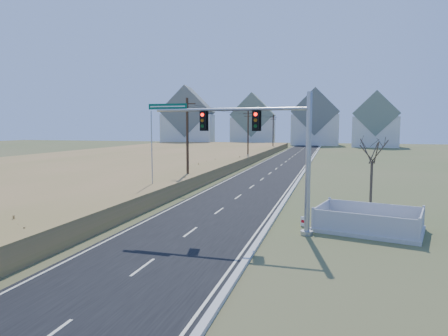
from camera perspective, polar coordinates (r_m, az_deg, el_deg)
ground at (r=25.24m, az=-3.24°, el=-8.10°), size 260.00×260.00×0.00m
road at (r=73.87m, az=9.17°, el=1.15°), size 8.00×180.00×0.06m
curb at (r=73.54m, az=12.39°, el=1.11°), size 0.30×180.00×0.18m
reed_marsh at (r=70.97m, az=-11.39°, el=1.41°), size 38.00×110.00×1.30m
utility_pole_near at (r=40.82m, az=-5.25°, el=3.91°), size 1.80×0.26×9.00m
utility_pole_mid at (r=69.70m, az=3.45°, el=4.76°), size 1.80×0.26×9.00m
utility_pole_far at (r=99.25m, az=7.03°, el=5.08°), size 1.80×0.26×9.00m
condo_nw at (r=131.45m, az=-5.14°, el=6.62°), size 17.69×13.38×19.05m
condo_nnw at (r=133.72m, az=4.19°, el=6.29°), size 14.93×11.17×17.03m
condo_n at (r=135.34m, az=12.91°, el=6.43°), size 15.27×10.20×18.54m
condo_ne at (r=127.79m, az=20.88°, el=5.88°), size 14.12×10.51×16.52m
traffic_signal_mast at (r=22.89m, az=7.16°, el=2.72°), size 10.09×0.69×8.03m
fence_enclosure at (r=25.27m, az=19.91°, el=-7.80°), size 6.70×5.34×1.34m
open_sign at (r=25.17m, az=11.35°, el=-7.51°), size 0.42×0.30×0.59m
flagpole at (r=34.16m, az=-10.24°, el=0.55°), size 0.33×0.33×7.42m
bare_tree at (r=28.47m, az=20.45°, el=2.58°), size 2.17×2.17×5.75m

